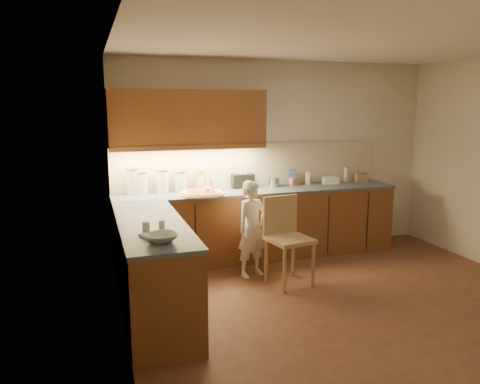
{
  "coord_description": "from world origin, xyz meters",
  "views": [
    {
      "loc": [
        -2.48,
        -3.96,
        2.02
      ],
      "look_at": [
        -0.8,
        1.2,
        1.0
      ],
      "focal_mm": 35.0,
      "sensor_mm": 36.0,
      "label": 1
    }
  ],
  "objects_px": {
    "oil_jug": "(200,179)",
    "pizza_on_board": "(202,193)",
    "wooden_chair": "(286,234)",
    "child": "(252,229)",
    "toaster": "(243,181)"
  },
  "relations": [
    {
      "from": "wooden_chair",
      "to": "oil_jug",
      "type": "xyz_separation_m",
      "value": [
        -0.73,
        1.12,
        0.49
      ]
    },
    {
      "from": "oil_jug",
      "to": "toaster",
      "type": "distance_m",
      "value": 0.59
    },
    {
      "from": "wooden_chair",
      "to": "toaster",
      "type": "height_order",
      "value": "toaster"
    },
    {
      "from": "pizza_on_board",
      "to": "oil_jug",
      "type": "xyz_separation_m",
      "value": [
        0.05,
        0.31,
        0.12
      ]
    },
    {
      "from": "child",
      "to": "oil_jug",
      "type": "relative_size",
      "value": 3.63
    },
    {
      "from": "oil_jug",
      "to": "pizza_on_board",
      "type": "bearing_deg",
      "value": -99.06
    },
    {
      "from": "oil_jug",
      "to": "toaster",
      "type": "xyz_separation_m",
      "value": [
        0.59,
        0.01,
        -0.05
      ]
    },
    {
      "from": "pizza_on_board",
      "to": "toaster",
      "type": "distance_m",
      "value": 0.71
    },
    {
      "from": "pizza_on_board",
      "to": "wooden_chair",
      "type": "relative_size",
      "value": 0.56
    },
    {
      "from": "pizza_on_board",
      "to": "toaster",
      "type": "height_order",
      "value": "pizza_on_board"
    },
    {
      "from": "child",
      "to": "toaster",
      "type": "xyz_separation_m",
      "value": [
        0.15,
        0.82,
        0.44
      ]
    },
    {
      "from": "wooden_chair",
      "to": "oil_jug",
      "type": "relative_size",
      "value": 3.14
    },
    {
      "from": "child",
      "to": "wooden_chair",
      "type": "xyz_separation_m",
      "value": [
        0.29,
        -0.31,
        0.0
      ]
    },
    {
      "from": "child",
      "to": "wooden_chair",
      "type": "relative_size",
      "value": 1.16
    },
    {
      "from": "pizza_on_board",
      "to": "child",
      "type": "xyz_separation_m",
      "value": [
        0.48,
        -0.5,
        -0.37
      ]
    }
  ]
}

